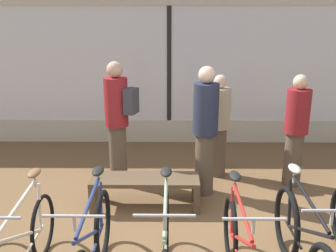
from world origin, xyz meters
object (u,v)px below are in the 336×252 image
bicycle_center_left (92,251)px  customer_near_bench (205,129)px  customer_near_rack (219,124)px  display_bench (145,183)px  bicycle_right (303,248)px  customer_mid_floor (118,119)px  bicycle_left (24,251)px  bicycle_center (165,251)px  customer_by_window (296,129)px

bicycle_center_left → customer_near_bench: bearing=59.1°
customer_near_rack → display_bench: bearing=-135.4°
bicycle_right → customer_mid_floor: (-1.98, 2.25, 0.59)m
bicycle_right → customer_near_bench: 2.12m
bicycle_center_left → customer_mid_floor: bearing=91.7°
bicycle_center_left → customer_mid_floor: (-0.07, 2.31, 0.60)m
bicycle_left → bicycle_right: 2.53m
bicycle_center → bicycle_right: 1.25m
customer_near_rack → customer_by_window: size_ratio=0.96×
bicycle_right → display_bench: bearing=135.8°
display_bench → customer_by_window: bearing=18.4°
bicycle_center_left → display_bench: (0.37, 1.55, -0.05)m
bicycle_left → customer_by_window: 3.87m
bicycle_left → bicycle_right: bearing=0.7°
bicycle_left → customer_near_rack: size_ratio=1.07×
bicycle_center_left → customer_by_window: size_ratio=1.07×
bicycle_center_left → customer_near_rack: 2.99m
customer_near_rack → customer_mid_floor: bearing=-169.1°
customer_by_window → customer_near_bench: (-1.33, -0.30, 0.09)m
bicycle_left → bicycle_center: bicycle_center is taller
bicycle_center_left → bicycle_center: bearing=0.1°
bicycle_center_left → customer_near_bench: (1.17, 1.96, 0.56)m
display_bench → customer_near_rack: 1.57m
customer_by_window → bicycle_center_left: bearing=-137.9°
customer_mid_floor → customer_near_bench: 1.29m
customer_by_window → customer_mid_floor: bearing=178.9°
bicycle_center → customer_near_bench: 2.10m
bicycle_left → customer_mid_floor: 2.43m
bicycle_right → display_bench: bicycle_right is taller
bicycle_center → customer_by_window: size_ratio=1.06×
bicycle_left → bicycle_center: bearing=-0.9°
bicycle_center_left → bicycle_center: (0.66, 0.00, 0.01)m
customer_near_rack → customer_by_window: (1.07, -0.34, 0.03)m
bicycle_center → customer_near_bench: bearing=75.4°
bicycle_left → customer_mid_floor: (0.56, 2.28, 0.61)m
customer_mid_floor → bicycle_right: bearing=-48.7°
bicycle_center_left → customer_mid_floor: size_ratio=0.97×
bicycle_center_left → customer_near_rack: (1.43, 2.59, 0.44)m
display_bench → customer_mid_floor: size_ratio=0.77×
bicycle_left → display_bench: size_ratio=1.21×
bicycle_right → customer_near_rack: size_ratio=1.11×
customer_by_window → customer_mid_floor: 2.57m
bicycle_left → bicycle_center_left: (0.63, -0.02, 0.01)m
customer_near_bench → bicycle_center: bearing=-104.6°
customer_near_rack → customer_mid_floor: customer_mid_floor is taller
bicycle_center → customer_mid_floor: 2.49m
customer_near_rack → customer_near_bench: size_ratio=0.88×
bicycle_left → customer_near_rack: bearing=51.4°
bicycle_center → customer_by_window: (1.84, 2.25, 0.47)m
bicycle_center_left → customer_near_rack: size_ratio=1.11×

